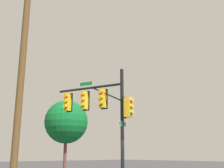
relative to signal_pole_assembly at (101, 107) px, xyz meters
name	(u,v)px	position (x,y,z in m)	size (l,w,h in m)	color
signal_pole_assembly	(101,107)	(0.00, 0.00, 0.00)	(4.92, 2.09, 6.62)	black
utility_pole	(22,72)	(-3.13, 6.38, 0.19)	(1.58, 1.08, 8.98)	brown
tree_mid	(66,122)	(7.41, -2.49, -0.05)	(3.62, 3.62, 6.25)	brown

